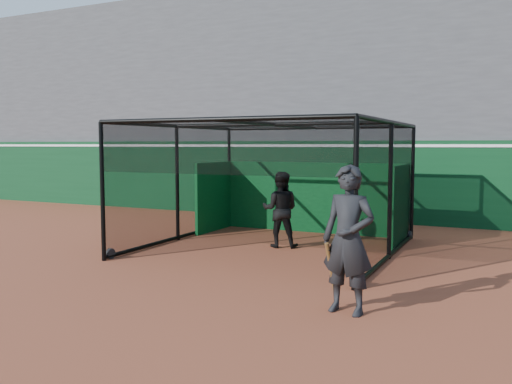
% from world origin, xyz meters
% --- Properties ---
extents(ground, '(120.00, 120.00, 0.00)m').
position_xyz_m(ground, '(0.00, 0.00, 0.00)').
color(ground, brown).
rests_on(ground, ground).
extents(outfield_wall, '(50.00, 0.50, 2.50)m').
position_xyz_m(outfield_wall, '(0.00, 8.50, 1.29)').
color(outfield_wall, '#0A3819').
rests_on(outfield_wall, ground).
extents(grandstand, '(50.00, 7.85, 8.95)m').
position_xyz_m(grandstand, '(0.00, 12.27, 4.48)').
color(grandstand, '#4C4C4F').
rests_on(grandstand, ground).
extents(batting_cage, '(5.34, 5.52, 2.84)m').
position_xyz_m(batting_cage, '(0.45, 3.19, 1.42)').
color(batting_cage, black).
rests_on(batting_cage, ground).
extents(batter, '(1.01, 0.88, 1.76)m').
position_xyz_m(batter, '(0.52, 3.40, 0.88)').
color(batter, black).
rests_on(batter, ground).
extents(on_deck_player, '(0.84, 0.62, 2.10)m').
position_xyz_m(on_deck_player, '(3.31, -0.77, 1.05)').
color(on_deck_player, black).
rests_on(on_deck_player, ground).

